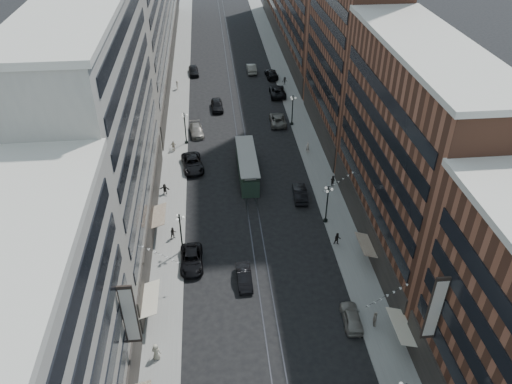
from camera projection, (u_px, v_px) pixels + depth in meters
name	position (u px, v px, depth m)	size (l,w,h in m)	color
ground	(240.00, 128.00, 87.38)	(220.00, 220.00, 0.00)	black
sidewalk_west	(178.00, 106.00, 94.65)	(4.00, 180.00, 0.15)	gray
sidewalk_east	(293.00, 101.00, 96.43)	(4.00, 180.00, 0.15)	gray
rail_west	(232.00, 104.00, 95.52)	(0.12, 180.00, 0.02)	#2D2D33
rail_east	(240.00, 104.00, 95.63)	(0.12, 180.00, 0.02)	#2D2D33
building_west_mid	(104.00, 132.00, 55.93)	(8.00, 36.00, 28.00)	gray
building_west_far	(149.00, 2.00, 108.19)	(8.00, 90.00, 26.00)	gray
building_east_mid	(410.00, 155.00, 55.70)	(8.00, 30.00, 24.00)	brown
building_east_tower	(354.00, 7.00, 73.58)	(8.00, 26.00, 42.00)	brown
lamppost_sw_far	(181.00, 232.00, 58.62)	(1.03, 1.14, 5.52)	black
lamppost_sw_mid	(185.00, 127.00, 80.78)	(1.03, 1.14, 5.52)	black
lamppost_se_far	(327.00, 203.00, 63.39)	(1.03, 1.14, 5.52)	black
lamppost_se_mid	(292.00, 109.00, 86.37)	(1.03, 1.14, 5.52)	black
streetcar	(247.00, 166.00, 73.71)	(2.71, 12.26, 3.39)	#253A2C
car_2	(192.00, 260.00, 58.01)	(2.60, 5.64, 1.57)	black
car_4	(352.00, 317.00, 50.91)	(1.81, 4.50, 1.53)	gray
car_5	(244.00, 277.00, 55.71)	(1.60, 4.57, 1.51)	black
pedestrian_1	(156.00, 352.00, 47.00)	(0.92, 0.50, 1.89)	#ABA68E
pedestrian_2	(173.00, 233.00, 61.72)	(0.81, 0.45, 1.67)	black
pedestrian_4	(375.00, 319.00, 50.29)	(1.09, 0.50, 1.86)	#A59989
car_7	(193.00, 163.00, 75.67)	(2.92, 6.32, 1.76)	black
car_8	(196.00, 130.00, 84.91)	(2.12, 5.21, 1.51)	slate
car_9	(194.00, 71.00, 107.57)	(2.05, 5.11, 1.74)	black
car_10	(300.00, 193.00, 69.19)	(1.74, 4.99, 1.65)	black
car_11	(278.00, 119.00, 88.20)	(2.69, 5.84, 1.62)	#656259
car_12	(272.00, 74.00, 106.16)	(2.35, 5.79, 1.68)	black
car_13	(217.00, 105.00, 92.96)	(2.12, 5.26, 1.79)	black
car_14	(251.00, 68.00, 108.63)	(1.89, 5.41, 1.78)	gray
pedestrian_5	(165.00, 189.00, 69.84)	(1.48, 0.43, 1.60)	black
pedestrian_6	(174.00, 146.00, 79.77)	(1.07, 0.49, 1.83)	beige
pedestrian_7	(333.00, 181.00, 71.64)	(0.77, 0.42, 1.58)	black
pedestrian_8	(308.00, 147.00, 79.57)	(0.61, 0.40, 1.67)	beige
pedestrian_9	(285.00, 81.00, 102.52)	(1.06, 0.44, 1.64)	black
car_extra_0	(277.00, 91.00, 98.36)	(2.95, 6.40, 1.78)	black
pedestrian_extra_0	(337.00, 239.00, 60.81)	(0.81, 0.44, 1.67)	black
pedestrian_extra_1	(178.00, 85.00, 100.43)	(1.18, 0.49, 1.83)	#BCB19C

